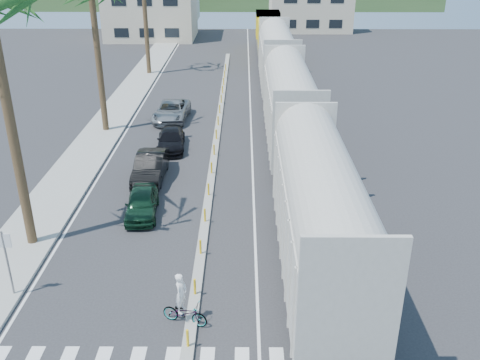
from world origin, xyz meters
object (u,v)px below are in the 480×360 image
Objects in this scene: street_sign at (6,255)px; car_lead at (142,203)px; car_second at (150,167)px; cyclist at (184,308)px.

street_sign reaches higher than car_lead.
street_sign is 0.75× the size of car_lead.
street_sign is 12.11m from car_second.
car_lead is 0.85× the size of car_second.
car_lead is at bearing 38.43° from cyclist.
street_sign is 1.38× the size of cyclist.
car_lead is 1.85× the size of cyclist.
street_sign reaches higher than car_second.
car_lead is 9.09m from cyclist.
cyclist reaches higher than car_lead.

